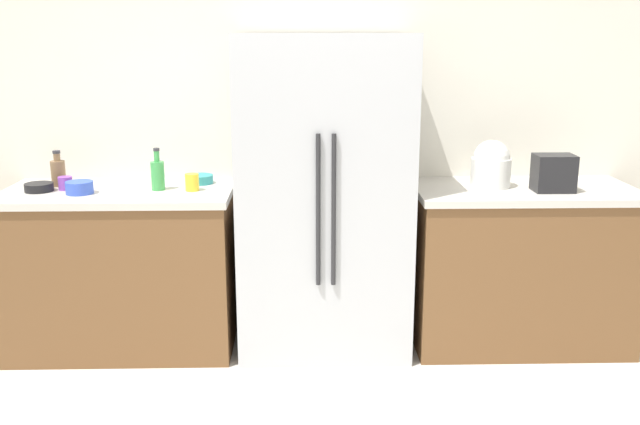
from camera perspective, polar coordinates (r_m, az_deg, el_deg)
The scene contains 13 objects.
kitchen_back_panel at distance 4.26m, azimuth -0.99°, elevation 10.73°, with size 5.16×0.10×3.04m, color silver.
counter_left at distance 4.22m, azimuth -15.60°, elevation -4.40°, with size 1.28×0.67×0.93m.
counter_right at distance 4.28m, azimuth 15.77°, elevation -4.14°, with size 1.25×0.67×0.93m.
refrigerator at distance 3.96m, azimuth 0.31°, elevation 1.30°, with size 0.95×0.67×1.78m.
toaster at distance 4.09m, azimuth 18.34°, elevation 3.04°, with size 0.21×0.16×0.20m, color black.
rice_cooker at distance 4.11m, azimuth 13.65°, elevation 3.74°, with size 0.22×0.22×0.27m.
bottle_a at distance 4.29m, azimuth -20.38°, elevation 3.08°, with size 0.08×0.08×0.20m.
bottle_b at distance 4.02m, azimuth -12.97°, elevation 3.03°, with size 0.07×0.07×0.24m.
cup_a at distance 3.97m, azimuth -10.29°, elevation 2.42°, with size 0.08×0.08×0.10m, color yellow.
cup_b at distance 4.18m, azimuth -19.86°, elevation 2.24°, with size 0.08×0.08×0.07m, color purple.
bowl_a at distance 4.05m, azimuth -18.84°, elevation 1.92°, with size 0.15×0.15×0.07m, color blue.
bowl_b at distance 4.16m, azimuth -9.68°, elevation 2.67°, with size 0.15×0.15×0.05m, color teal.
bowl_c at distance 4.19m, azimuth -21.74°, elevation 1.91°, with size 0.16×0.16×0.05m, color black.
Camera 1 is at (-0.04, -2.29, 1.77)m, focal length 39.65 mm.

